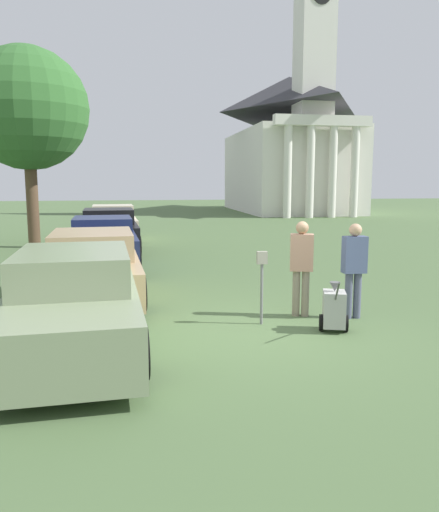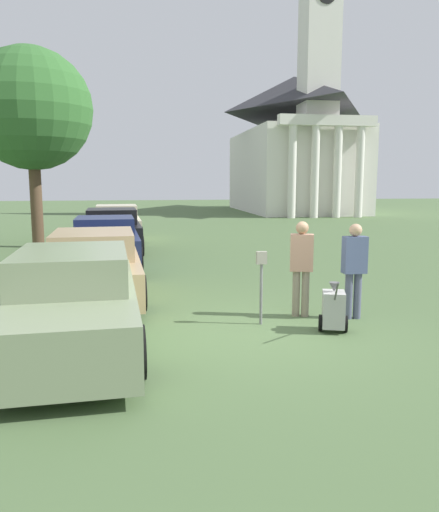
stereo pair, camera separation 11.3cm
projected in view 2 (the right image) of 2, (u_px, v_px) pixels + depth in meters
name	position (u px, v px, depth m)	size (l,w,h in m)	color
ground_plane	(263.00, 332.00, 8.38)	(120.00, 120.00, 0.00)	#4C663D
parked_car_sage	(74.00, 300.00, 7.65)	(2.15, 5.31, 1.50)	gray
parked_car_tan	(95.00, 265.00, 11.00)	(2.25, 5.35, 1.44)	tan
parked_car_navy	(106.00, 243.00, 14.53)	(2.16, 4.78, 1.49)	#19234C
parked_car_black	(112.00, 231.00, 17.97)	(2.26, 4.86, 1.54)	black
parked_car_cream	(117.00, 224.00, 21.48)	(2.23, 4.73, 1.50)	beige
parking_meter	(261.00, 274.00, 8.70)	(0.18, 0.09, 1.30)	slate
person_worker	(301.00, 262.00, 9.21)	(0.47, 0.33, 1.78)	gray
person_supervisor	(354.00, 265.00, 9.05)	(0.42, 0.23, 1.75)	#515670
equipment_cart	(333.00, 309.00, 8.34)	(0.53, 1.00, 1.00)	#B2B2AD
church	(295.00, 138.00, 40.98)	(8.25, 15.57, 22.60)	silver
shade_tree	(31.00, 110.00, 18.42)	(4.48, 4.48, 7.39)	brown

